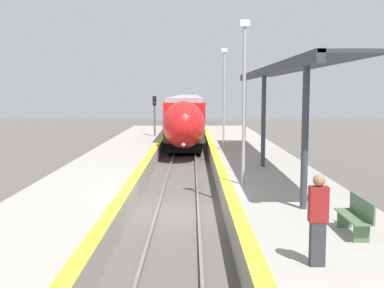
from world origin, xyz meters
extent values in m
plane|color=#56514C|center=(0.00, 0.00, 0.00)|extent=(120.00, 120.00, 0.00)
cube|color=slate|center=(-0.72, 0.00, 0.07)|extent=(0.08, 90.00, 0.15)
cube|color=slate|center=(0.72, 0.00, 0.07)|extent=(0.08, 90.00, 0.15)
cube|color=black|center=(0.00, 24.61, 0.60)|extent=(2.39, 19.16, 0.75)
cube|color=#38383D|center=(0.00, 24.61, 1.43)|extent=(2.71, 20.83, 0.91)
cube|color=white|center=(0.00, 24.61, 2.04)|extent=(2.73, 20.83, 0.31)
cube|color=red|center=(0.00, 24.61, 2.89)|extent=(2.71, 20.83, 1.38)
cube|color=black|center=(0.00, 24.61, 2.82)|extent=(2.74, 19.16, 0.76)
cube|color=#9E9EA3|center=(0.00, 24.61, 3.73)|extent=(2.44, 20.83, 0.30)
cylinder|color=black|center=(-0.72, 17.05, 0.44)|extent=(0.12, 0.89, 0.89)
cylinder|color=black|center=(0.72, 17.05, 0.44)|extent=(0.12, 0.89, 0.89)
cylinder|color=black|center=(-0.72, 19.25, 0.44)|extent=(0.12, 0.89, 0.89)
cylinder|color=black|center=(0.72, 19.25, 0.44)|extent=(0.12, 0.89, 0.89)
cylinder|color=black|center=(-0.72, 29.97, 0.44)|extent=(0.12, 0.89, 0.89)
cylinder|color=black|center=(0.72, 29.97, 0.44)|extent=(0.12, 0.89, 0.89)
cylinder|color=black|center=(-0.72, 32.17, 0.44)|extent=(0.12, 0.89, 0.89)
cylinder|color=black|center=(0.72, 32.17, 0.44)|extent=(0.12, 0.89, 0.89)
ellipsoid|color=red|center=(0.00, 12.84, 2.28)|extent=(2.60, 4.08, 2.87)
ellipsoid|color=black|center=(0.00, 12.33, 2.75)|extent=(1.90, 2.38, 1.46)
sphere|color=#F9F4CC|center=(0.00, 11.31, 1.22)|extent=(0.24, 0.24, 0.24)
cube|color=black|center=(0.00, 46.24, 0.60)|extent=(2.39, 19.16, 0.75)
cube|color=#38383D|center=(0.00, 46.24, 1.43)|extent=(2.71, 20.83, 0.91)
cube|color=white|center=(0.00, 46.24, 2.04)|extent=(2.73, 20.83, 0.31)
cube|color=red|center=(0.00, 46.24, 2.89)|extent=(2.71, 20.83, 1.38)
cube|color=black|center=(0.00, 46.24, 2.82)|extent=(2.74, 19.16, 0.76)
cube|color=#9E9EA3|center=(0.00, 46.24, 3.73)|extent=(2.44, 20.83, 0.30)
cylinder|color=black|center=(-0.72, 38.69, 0.44)|extent=(0.12, 0.89, 0.89)
cylinder|color=black|center=(0.72, 38.69, 0.44)|extent=(0.12, 0.89, 0.89)
cylinder|color=black|center=(-0.72, 40.89, 0.44)|extent=(0.12, 0.89, 0.89)
cylinder|color=black|center=(0.72, 40.89, 0.44)|extent=(0.12, 0.89, 0.89)
cylinder|color=black|center=(-0.72, 51.60, 0.44)|extent=(0.12, 0.89, 0.89)
cylinder|color=black|center=(0.72, 51.60, 0.44)|extent=(0.12, 0.89, 0.89)
cylinder|color=black|center=(-0.72, 53.80, 0.44)|extent=(0.12, 0.89, 0.89)
cylinder|color=black|center=(0.72, 53.80, 0.44)|extent=(0.12, 0.89, 0.89)
cube|color=#9E998E|center=(3.73, 0.00, 0.45)|extent=(4.30, 64.00, 0.90)
cube|color=yellow|center=(1.78, 0.00, 0.90)|extent=(0.40, 64.00, 0.01)
cube|color=#9E998E|center=(-3.46, 0.00, 0.45)|extent=(3.78, 64.00, 0.90)
cube|color=yellow|center=(-1.78, 0.00, 0.90)|extent=(0.40, 64.00, 0.01)
cube|color=#4C6B4C|center=(4.29, -6.09, 1.11)|extent=(0.36, 0.06, 0.42)
cube|color=#4C6B4C|center=(4.29, -4.89, 1.11)|extent=(0.36, 0.06, 0.42)
cube|color=#4C6B4C|center=(4.29, -5.49, 1.33)|extent=(0.44, 1.60, 0.03)
cube|color=#4C6B4C|center=(4.49, -5.49, 1.57)|extent=(0.04, 1.60, 0.44)
cube|color=#333338|center=(2.92, -7.52, 1.33)|extent=(0.28, 0.20, 0.87)
cube|color=maroon|center=(2.92, -7.52, 2.11)|extent=(0.36, 0.22, 0.69)
sphere|color=#936B4C|center=(2.92, -7.52, 2.57)|extent=(0.24, 0.24, 0.24)
cylinder|color=#59595E|center=(-2.37, 20.26, 1.63)|extent=(0.14, 0.14, 3.27)
cube|color=black|center=(-2.37, 20.26, 3.62)|extent=(0.28, 0.20, 0.70)
sphere|color=black|center=(-2.37, 20.15, 3.79)|extent=(0.14, 0.14, 0.14)
sphere|color=red|center=(-2.37, 20.15, 3.45)|extent=(0.14, 0.14, 0.14)
cylinder|color=#9E9EA3|center=(2.36, 0.75, 3.72)|extent=(0.12, 0.12, 5.65)
cube|color=silver|center=(2.36, 0.75, 6.67)|extent=(0.36, 0.20, 0.24)
cylinder|color=#9E9EA3|center=(2.36, 11.64, 3.72)|extent=(0.12, 0.12, 5.65)
cube|color=silver|center=(2.36, 11.64, 6.67)|extent=(0.36, 0.20, 0.24)
cylinder|color=#333842|center=(3.72, -2.92, 2.98)|extent=(0.20, 0.20, 4.16)
cylinder|color=#333842|center=(3.72, 5.07, 2.98)|extent=(0.20, 0.20, 4.16)
cylinder|color=#333842|center=(3.72, 13.06, 2.98)|extent=(0.20, 0.20, 4.16)
cube|color=#333842|center=(3.72, 5.07, 5.16)|extent=(0.24, 18.98, 0.36)
cube|color=#333842|center=(4.62, 5.07, 5.28)|extent=(2.00, 18.98, 0.10)
camera|label=1|loc=(0.50, -16.54, 4.24)|focal=45.00mm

